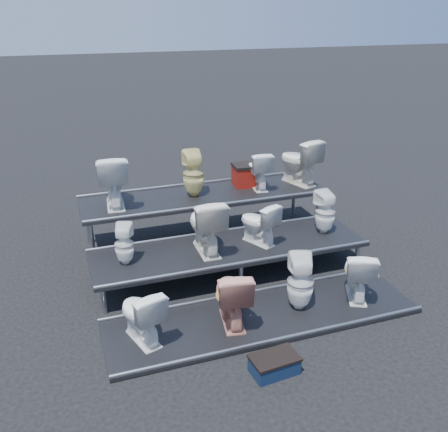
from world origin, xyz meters
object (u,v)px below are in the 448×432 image
object	(u,v)px
toilet_3	(358,273)
toilet_11	(299,161)
toilet_10	(258,170)
step_stool	(274,366)
toilet_9	(193,174)
toilet_0	(141,314)
red_crate	(247,176)
toilet_1	(232,295)
toilet_7	(325,212)
toilet_2	(300,282)
toilet_5	(206,224)
toilet_4	(124,244)
toilet_6	(258,223)
toilet_8	(113,180)

from	to	relation	value
toilet_3	toilet_11	bearing A→B (deg)	-73.12
toilet_10	step_stool	world-z (taller)	toilet_10
toilet_9	step_stool	world-z (taller)	toilet_9
toilet_0	red_crate	bearing A→B (deg)	-148.37
toilet_3	step_stool	bearing A→B (deg)	55.49
toilet_1	step_stool	size ratio (longest dim) A/B	1.51
toilet_1	step_stool	world-z (taller)	toilet_1
toilet_7	toilet_9	size ratio (longest dim) A/B	0.89
toilet_3	toilet_9	size ratio (longest dim) A/B	0.94
toilet_1	toilet_2	world-z (taller)	toilet_1
toilet_0	toilet_5	bearing A→B (deg)	-150.24
toilet_4	red_crate	distance (m)	2.89
toilet_6	toilet_9	distance (m)	1.53
toilet_6	toilet_0	bearing A→B (deg)	7.42
toilet_0	toilet_5	world-z (taller)	toilet_5
toilet_4	step_stool	world-z (taller)	toilet_4
toilet_6	step_stool	xyz separation A→B (m)	(-0.76, -2.32, -0.70)
toilet_8	step_stool	bearing A→B (deg)	113.52
toilet_5	toilet_10	size ratio (longest dim) A/B	1.27
toilet_11	toilet_2	bearing A→B (deg)	47.40
toilet_6	toilet_10	size ratio (longest dim) A/B	0.98
toilet_5	toilet_9	bearing A→B (deg)	-97.05
toilet_9	toilet_11	bearing A→B (deg)	-177.44
toilet_10	toilet_11	xyz separation A→B (m)	(0.79, 0.00, 0.08)
toilet_8	toilet_11	xyz separation A→B (m)	(3.32, 0.00, -0.01)
toilet_2	toilet_11	size ratio (longest dim) A/B	0.94
toilet_7	toilet_3	bearing A→B (deg)	75.43
toilet_2	toilet_11	xyz separation A→B (m)	(1.26, 2.60, 0.83)
toilet_8	toilet_11	distance (m)	3.32
toilet_6	toilet_9	world-z (taller)	toilet_9
toilet_5	toilet_10	xyz separation A→B (m)	(1.38, 1.30, 0.31)
toilet_10	red_crate	world-z (taller)	toilet_10
toilet_1	toilet_2	distance (m)	0.98
toilet_3	red_crate	size ratio (longest dim) A/B	1.52
toilet_4	toilet_8	world-z (taller)	toilet_8
toilet_7	toilet_8	distance (m)	3.44
toilet_4	toilet_9	xyz separation A→B (m)	(1.40, 1.30, 0.49)
toilet_3	toilet_6	distance (m)	1.66
toilet_4	step_stool	distance (m)	2.74
toilet_7	toilet_0	bearing A→B (deg)	15.91
toilet_2	toilet_11	distance (m)	3.00
toilet_4	toilet_8	xyz separation A→B (m)	(0.06, 1.30, 0.53)
toilet_4	toilet_6	size ratio (longest dim) A/B	0.91
toilet_9	toilet_10	size ratio (longest dim) A/B	1.17
toilet_7	toilet_5	bearing A→B (deg)	-5.96
toilet_2	toilet_10	distance (m)	2.74
toilet_6	red_crate	bearing A→B (deg)	-129.75
toilet_7	toilet_6	bearing A→B (deg)	-5.96
toilet_11	toilet_3	bearing A→B (deg)	65.24
toilet_3	red_crate	xyz separation A→B (m)	(-0.56, 2.79, 0.61)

